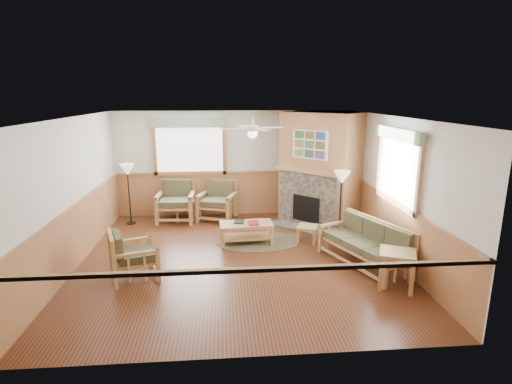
{
  "coord_description": "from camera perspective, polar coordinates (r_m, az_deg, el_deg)",
  "views": [
    {
      "loc": [
        -0.25,
        -7.21,
        3.1
      ],
      "look_at": [
        0.4,
        0.7,
        1.15
      ],
      "focal_mm": 28.0,
      "sensor_mm": 36.0,
      "label": 1
    }
  ],
  "objects": [
    {
      "name": "armchair_back_left",
      "position": [
        10.18,
        -11.38,
        -1.27
      ],
      "size": [
        0.94,
        0.94,
        1.0
      ],
      "primitive_type": null,
      "rotation": [
        0.0,
        0.0,
        -0.05
      ],
      "color": "tan",
      "rests_on": "floor"
    },
    {
      "name": "sofa",
      "position": [
        7.66,
        15.26,
        -7.21
      ],
      "size": [
        1.97,
        1.39,
        0.84
      ],
      "primitive_type": null,
      "rotation": [
        0.0,
        0.0,
        -1.17
      ],
      "color": "tan",
      "rests_on": "floor"
    },
    {
      "name": "wall_right",
      "position": [
        8.11,
        19.07,
        0.56
      ],
      "size": [
        0.02,
        6.0,
        2.7
      ],
      "primitive_type": "cube",
      "color": "white",
      "rests_on": "floor"
    },
    {
      "name": "floor_lamp_right",
      "position": [
        8.83,
        11.97,
        -1.86
      ],
      "size": [
        0.45,
        0.45,
        1.52
      ],
      "primitive_type": null,
      "rotation": [
        0.0,
        0.0,
        0.37
      ],
      "color": "black",
      "rests_on": "floor"
    },
    {
      "name": "window_right",
      "position": [
        7.74,
        20.08,
        8.74
      ],
      "size": [
        0.16,
        1.9,
        1.5
      ],
      "primitive_type": null,
      "color": "white",
      "rests_on": "wall_right"
    },
    {
      "name": "book_red",
      "position": [
        8.43,
        -0.35,
        -4.35
      ],
      "size": [
        0.22,
        0.3,
        0.03
      ],
      "primitive_type": "cube",
      "rotation": [
        0.0,
        0.0,
        0.0
      ],
      "color": "maroon",
      "rests_on": "coffee_table"
    },
    {
      "name": "armchair_left",
      "position": [
        7.25,
        -17.09,
        -8.52
      ],
      "size": [
        0.96,
        0.96,
        0.84
      ],
      "primitive_type": null,
      "rotation": [
        0.0,
        0.0,
        1.91
      ],
      "color": "tan",
      "rests_on": "floor"
    },
    {
      "name": "coffee_table",
      "position": [
        8.55,
        -1.38,
        -5.88
      ],
      "size": [
        1.14,
        0.62,
        0.45
      ],
      "primitive_type": null,
      "rotation": [
        0.0,
        0.0,
        0.06
      ],
      "color": "tan",
      "rests_on": "floor"
    },
    {
      "name": "wall_left",
      "position": [
        7.92,
        -24.88,
        -0.29
      ],
      "size": [
        0.02,
        6.0,
        2.7
      ],
      "primitive_type": "cube",
      "color": "white",
      "rests_on": "floor"
    },
    {
      "name": "braided_rug",
      "position": [
        8.68,
        0.25,
        -7.09
      ],
      "size": [
        1.98,
        1.98,
        0.01
      ],
      "primitive_type": "cylinder",
      "rotation": [
        0.0,
        0.0,
        -0.09
      ],
      "color": "brown",
      "rests_on": "floor"
    },
    {
      "name": "wainscot",
      "position": [
        7.66,
        -2.56,
        -5.67
      ],
      "size": [
        6.0,
        6.0,
        1.1
      ],
      "primitive_type": null,
      "color": "#AF7647",
      "rests_on": "floor"
    },
    {
      "name": "armchair_back_right",
      "position": [
        10.11,
        -5.56,
        -1.28
      ],
      "size": [
        1.08,
        1.08,
        0.96
      ],
      "primitive_type": null,
      "rotation": [
        0.0,
        0.0,
        -0.31
      ],
      "color": "tan",
      "rests_on": "floor"
    },
    {
      "name": "wall_front",
      "position": [
        4.57,
        -1.19,
        -8.74
      ],
      "size": [
        6.0,
        0.02,
        2.7
      ],
      "primitive_type": "cube",
      "color": "white",
      "rests_on": "floor"
    },
    {
      "name": "window_back",
      "position": [
        10.23,
        -9.62,
        10.42
      ],
      "size": [
        1.9,
        0.16,
        1.5
      ],
      "primitive_type": null,
      "color": "white",
      "rests_on": "wall_back"
    },
    {
      "name": "footstool",
      "position": [
        8.7,
        7.35,
        -5.93
      ],
      "size": [
        0.54,
        0.54,
        0.36
      ],
      "primitive_type": null,
      "rotation": [
        0.0,
        0.0,
        -0.38
      ],
      "color": "tan",
      "rests_on": "floor"
    },
    {
      "name": "fireplace",
      "position": [
        9.71,
        9.1,
        3.24
      ],
      "size": [
        3.11,
        3.11,
        2.7
      ],
      "primitive_type": null,
      "rotation": [
        0.0,
        0.0,
        -0.79
      ],
      "color": "#AF7647",
      "rests_on": "floor"
    },
    {
      "name": "end_table_chairs",
      "position": [
        10.22,
        -10.12,
        -2.57
      ],
      "size": [
        0.5,
        0.49,
        0.52
      ],
      "primitive_type": null,
      "rotation": [
        0.0,
        0.0,
        0.1
      ],
      "color": "tan",
      "rests_on": "floor"
    },
    {
      "name": "floor",
      "position": [
        7.86,
        -2.52,
        -9.49
      ],
      "size": [
        6.0,
        6.0,
        0.01
      ],
      "primitive_type": "cube",
      "color": "#562B18",
      "rests_on": "ground"
    },
    {
      "name": "ceiling",
      "position": [
        7.23,
        -2.75,
        10.6
      ],
      "size": [
        6.0,
        6.0,
        0.01
      ],
      "primitive_type": "cube",
      "color": "white",
      "rests_on": "floor"
    },
    {
      "name": "wall_back",
      "position": [
        10.37,
        -3.26,
        4.06
      ],
      "size": [
        6.0,
        0.02,
        2.7
      ],
      "primitive_type": "cube",
      "color": "white",
      "rests_on": "floor"
    },
    {
      "name": "ceiling_fan",
      "position": [
        7.55,
        -0.52,
        10.45
      ],
      "size": [
        1.59,
        1.59,
        0.36
      ],
      "primitive_type": null,
      "rotation": [
        0.0,
        0.0,
        0.35
      ],
      "color": "white",
      "rests_on": "ceiling"
    },
    {
      "name": "book_dark",
      "position": [
        8.53,
        -2.43,
        -4.18
      ],
      "size": [
        0.24,
        0.3,
        0.03
      ],
      "primitive_type": "cube",
      "rotation": [
        0.0,
        0.0,
        -0.14
      ],
      "color": "black",
      "rests_on": "coffee_table"
    },
    {
      "name": "end_table_sofa",
      "position": [
        7.03,
        19.41,
        -10.4
      ],
      "size": [
        0.73,
        0.72,
        0.63
      ],
      "primitive_type": null,
      "rotation": [
        0.0,
        0.0,
        -0.42
      ],
      "color": "tan",
      "rests_on": "floor"
    },
    {
      "name": "floor_lamp_left",
      "position": [
        10.14,
        -17.67,
        -0.28
      ],
      "size": [
        0.37,
        0.37,
        1.49
      ],
      "primitive_type": null,
      "rotation": [
        0.0,
        0.0,
        0.1
      ],
      "color": "black",
      "rests_on": "floor"
    }
  ]
}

